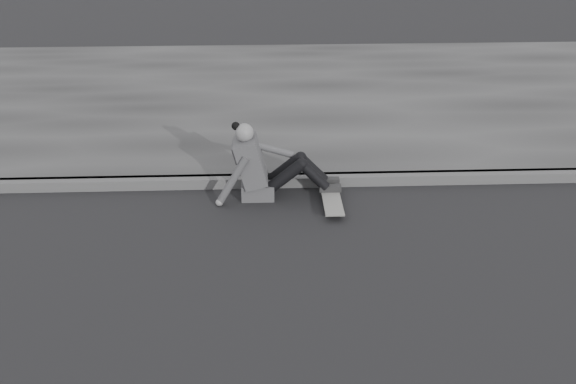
% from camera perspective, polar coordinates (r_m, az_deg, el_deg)
% --- Properties ---
extents(ground, '(80.00, 80.00, 0.00)m').
position_cam_1_polar(ground, '(5.24, 0.60, -12.06)').
color(ground, black).
rests_on(ground, ground).
extents(curb, '(24.00, 0.16, 0.12)m').
position_cam_1_polar(curb, '(7.39, -0.39, 1.03)').
color(curb, '#505050').
rests_on(curb, ground).
extents(sidewalk, '(24.00, 6.00, 0.12)m').
position_cam_1_polar(sidewalk, '(10.19, -0.99, 8.50)').
color(sidewalk, '#373737').
rests_on(sidewalk, ground).
extents(skateboard, '(0.20, 0.78, 0.09)m').
position_cam_1_polar(skateboard, '(6.97, 3.89, -0.63)').
color(skateboard, '#A7A7A1').
rests_on(skateboard, ground).
extents(seated_woman, '(1.38, 0.46, 0.88)m').
position_cam_1_polar(seated_woman, '(7.03, -2.21, 2.28)').
color(seated_woman, '#48484A').
rests_on(seated_woman, ground).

